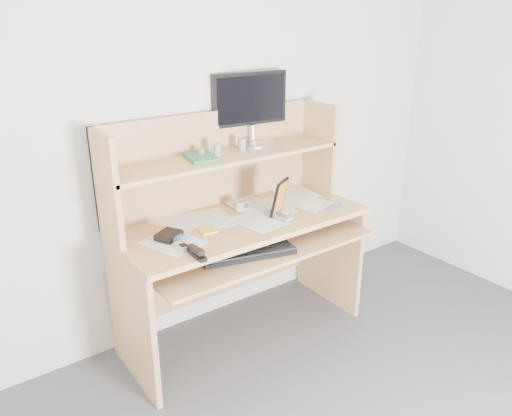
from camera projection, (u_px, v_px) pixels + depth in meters
back_wall at (209, 119)px, 2.81m from camera, size 3.60×0.04×2.50m
desk at (234, 223)px, 2.83m from camera, size 1.40×0.70×1.30m
paper_clutter at (242, 218)px, 2.75m from camera, size 1.32×0.54×0.01m
keyboard at (247, 252)px, 2.56m from camera, size 0.52×0.30×0.03m
tv_remote at (278, 215)px, 2.76m from camera, size 0.07×0.18×0.02m
flip_phone at (182, 246)px, 2.39m from camera, size 0.05×0.09×0.02m
stapler at (197, 252)px, 2.31m from camera, size 0.04×0.14×0.04m
wallet at (169, 235)px, 2.50m from camera, size 0.15×0.15×0.03m
sticky_note_pad at (208, 231)px, 2.59m from camera, size 0.10×0.10×0.01m
digital_camera at (241, 206)px, 2.86m from camera, size 0.08×0.04×0.05m
game_case at (279, 197)px, 2.76m from camera, size 0.13×0.09×0.20m
blue_pen at (334, 206)px, 2.90m from camera, size 0.15×0.03×0.01m
card_box at (110, 165)px, 2.42m from camera, size 0.06×0.02×0.09m
shelf_book at (201, 157)px, 2.66m from camera, size 0.18×0.22×0.02m
chip_stack_a at (201, 153)px, 2.69m from camera, size 0.04×0.04×0.05m
chip_stack_b at (242, 145)px, 2.81m from camera, size 0.05×0.05×0.07m
chip_stack_c at (253, 144)px, 2.87m from camera, size 0.04×0.04×0.05m
chip_stack_d at (217, 150)px, 2.69m from camera, size 0.06×0.06×0.07m
monitor at (251, 106)px, 2.89m from camera, size 0.48×0.24×0.42m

